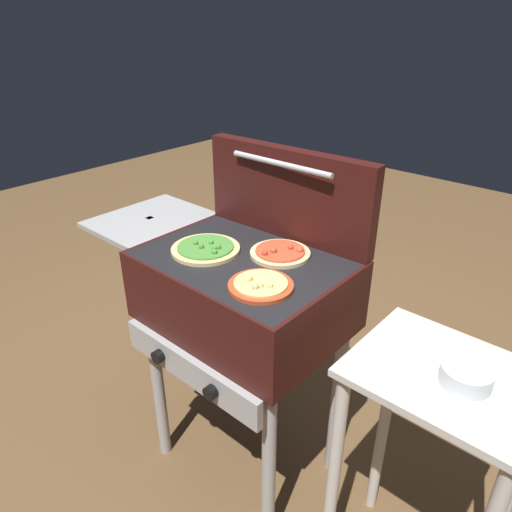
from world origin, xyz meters
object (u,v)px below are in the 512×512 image
at_px(prep_table, 431,444).
at_px(topping_bowl_near, 466,376).
at_px(pizza_veggie, 206,249).
at_px(grill, 240,295).
at_px(pizza_pepperoni, 280,253).
at_px(pizza_cheese, 260,285).

xyz_separation_m(prep_table, topping_bowl_near, (0.04, -0.01, 0.26)).
xyz_separation_m(pizza_veggie, topping_bowl_near, (0.82, 0.04, -0.07)).
xyz_separation_m(grill, prep_table, (0.67, 0.00, -0.18)).
height_order(pizza_pepperoni, topping_bowl_near, pizza_pepperoni).
bearing_deg(topping_bowl_near, prep_table, 162.72).
relative_size(pizza_veggie, pizza_cheese, 1.20).
bearing_deg(prep_table, pizza_pepperoni, 171.80).
xyz_separation_m(pizza_pepperoni, prep_table, (0.58, -0.08, -0.33)).
height_order(prep_table, topping_bowl_near, topping_bowl_near).
bearing_deg(grill, prep_table, 0.37).
relative_size(grill, pizza_cheese, 5.25).
bearing_deg(prep_table, grill, -179.63).
distance_m(pizza_veggie, prep_table, 0.85).
relative_size(pizza_pepperoni, pizza_cheese, 1.04).
height_order(pizza_cheese, topping_bowl_near, pizza_cheese).
bearing_deg(prep_table, pizza_veggie, -176.27).
bearing_deg(pizza_veggie, prep_table, 3.73).
bearing_deg(pizza_cheese, pizza_veggie, 168.47).
bearing_deg(pizza_veggie, grill, 23.86).
distance_m(prep_table, topping_bowl_near, 0.27).
xyz_separation_m(pizza_cheese, prep_table, (0.50, 0.11, -0.33)).
bearing_deg(pizza_pepperoni, pizza_cheese, -66.60).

